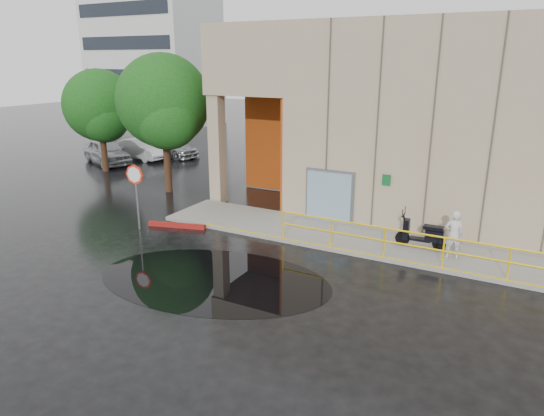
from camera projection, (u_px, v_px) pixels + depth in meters
The scene contains 15 objects.
ground at pixel (252, 275), 15.26m from camera, with size 120.00×120.00×0.00m, color black.
sidewalk at pixel (413, 249), 17.22m from camera, with size 20.00×3.00×0.15m, color gray.
building at pixel (481, 115), 20.97m from camera, with size 20.00×10.17×8.00m.
guardrail at pixel (413, 246), 15.80m from camera, with size 9.56×0.06×1.03m.
distant_building at pixel (153, 49), 49.26m from camera, with size 12.00×8.08×15.00m.
person at pixel (454, 235), 15.98m from camera, with size 0.60×0.40×1.66m, color silver.
scooter at pixel (423, 226), 16.88m from camera, with size 1.80×0.65×1.38m.
stop_sign at pixel (135, 183), 18.86m from camera, with size 0.79×0.13×2.64m.
red_curb at pixel (177, 225), 19.60m from camera, with size 2.40×0.18×0.18m, color maroon.
puddle at pixel (214, 279), 15.00m from camera, with size 7.41×4.56×0.01m, color black.
car_a at pixel (107, 152), 31.41m from camera, with size 1.84×4.57×1.56m, color #9DA0A4.
car_b at pixel (141, 149), 32.85m from camera, with size 1.47×4.23×1.39m, color silver.
car_c at pixel (168, 147), 33.66m from camera, with size 1.89×4.64×1.35m, color #989B9F.
tree_near at pixel (164, 105), 23.52m from camera, with size 4.56×4.56×6.86m.
tree_far at pixel (101, 108), 28.30m from camera, with size 4.18×4.18×6.03m.
Camera 1 is at (7.15, -12.01, 6.52)m, focal length 32.00 mm.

